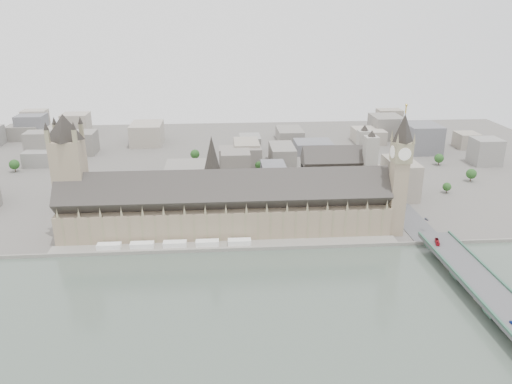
{
  "coord_description": "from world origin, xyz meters",
  "views": [
    {
      "loc": [
        -2.96,
        -358.6,
        173.57
      ],
      "look_at": [
        25.27,
        24.8,
        33.43
      ],
      "focal_mm": 35.0,
      "sensor_mm": 36.0,
      "label": 1
    }
  ],
  "objects": [
    {
      "name": "car_approach",
      "position": [
        166.14,
        10.13,
        10.9
      ],
      "size": [
        3.08,
        4.84,
        1.31
      ],
      "primitive_type": "imported",
      "rotation": [
        0.0,
        0.0,
        0.3
      ],
      "color": "gray",
      "rests_on": "westminster_bridge"
    },
    {
      "name": "elizabeth_tower",
      "position": [
        138.0,
        8.0,
        58.09
      ],
      "size": [
        17.0,
        17.0,
        107.5
      ],
      "color": "gray",
      "rests_on": "ground"
    },
    {
      "name": "palace_of_westminster",
      "position": [
        0.0,
        19.7,
        22.71
      ],
      "size": [
        265.0,
        40.73,
        55.44
      ],
      "color": "gray",
      "rests_on": "ground"
    },
    {
      "name": "river_terrace",
      "position": [
        0.0,
        -7.5,
        1.0
      ],
      "size": [
        270.0,
        15.0,
        2.0
      ],
      "primitive_type": "cube",
      "color": "gray",
      "rests_on": "ground"
    },
    {
      "name": "red_bus_north",
      "position": [
        156.4,
        -33.66,
        11.64
      ],
      "size": [
        4.93,
        10.26,
        2.78
      ],
      "primitive_type": "imported",
      "rotation": [
        0.0,
        0.0,
        -0.27
      ],
      "color": "#A7131F",
      "rests_on": "westminster_bridge"
    },
    {
      "name": "embankment_wall",
      "position": [
        0.0,
        -15.0,
        1.5
      ],
      "size": [
        600.0,
        1.5,
        3.0
      ],
      "primitive_type": "cube",
      "color": "gray",
      "rests_on": "ground"
    },
    {
      "name": "ground",
      "position": [
        0.0,
        0.0,
        0.0
      ],
      "size": [
        900.0,
        900.0,
        0.0
      ],
      "primitive_type": "plane",
      "color": "#595651",
      "rests_on": "ground"
    },
    {
      "name": "park_trees",
      "position": [
        -10.0,
        60.0,
        7.5
      ],
      "size": [
        110.0,
        30.0,
        15.0
      ],
      "primitive_type": null,
      "color": "#244619",
      "rests_on": "ground"
    },
    {
      "name": "central_tower",
      "position": [
        -10.0,
        26.0,
        57.92
      ],
      "size": [
        13.0,
        13.0,
        48.0
      ],
      "color": "gray",
      "rests_on": "ground"
    },
    {
      "name": "terrace_tents",
      "position": [
        -40.0,
        -7.0,
        4.0
      ],
      "size": [
        118.0,
        7.0,
        4.0
      ],
      "color": "white",
      "rests_on": "river_terrace"
    },
    {
      "name": "city_skyline_inland",
      "position": [
        0.0,
        245.0,
        19.0
      ],
      "size": [
        720.0,
        360.0,
        38.0
      ],
      "primitive_type": null,
      "color": "gray",
      "rests_on": "ground"
    },
    {
      "name": "westminster_abbey",
      "position": [
        110.92,
        95.0,
        25.08
      ],
      "size": [
        68.0,
        36.0,
        64.0
      ],
      "color": "#A29C92",
      "rests_on": "ground"
    },
    {
      "name": "victoria_tower",
      "position": [
        -122.0,
        26.0,
        55.2
      ],
      "size": [
        30.0,
        30.0,
        100.0
      ],
      "color": "gray",
      "rests_on": "ground"
    },
    {
      "name": "westminster_bridge",
      "position": [
        162.0,
        -87.5,
        5.12
      ],
      "size": [
        25.0,
        325.0,
        10.25
      ],
      "primitive_type": "cube",
      "color": "#474749",
      "rests_on": "ground"
    }
  ]
}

